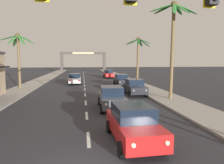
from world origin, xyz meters
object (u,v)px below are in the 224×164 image
(palm_left_third, at_px, (19,48))
(sedan_oncoming_far, at_px, (75,79))
(sedan_lead_at_stop_bar, at_px, (133,123))
(town_gateway_arch, at_px, (83,59))
(sedan_third_in_queue, at_px, (112,97))
(palm_right_third, at_px, (138,50))
(sedan_parked_nearest_kerb, at_px, (135,87))
(palm_right_second, at_px, (173,29))
(sedan_parked_mid_kerb, at_px, (121,80))
(traffic_signal_mast, at_px, (185,9))
(sedan_parked_far_kerb, at_px, (109,74))

(palm_left_third, bearing_deg, sedan_oncoming_far, 39.55)
(sedan_lead_at_stop_bar, height_order, town_gateway_arch, town_gateway_arch)
(sedan_third_in_queue, xyz_separation_m, town_gateway_arch, (-1.95, 54.83, 3.36))
(sedan_oncoming_far, xyz_separation_m, palm_right_third, (10.02, 0.05, 4.46))
(sedan_parked_nearest_kerb, distance_m, palm_right_second, 7.07)
(sedan_parked_nearest_kerb, distance_m, sedan_parked_mid_kerb, 8.09)
(traffic_signal_mast, distance_m, sedan_oncoming_far, 27.26)
(palm_right_second, height_order, palm_right_third, palm_right_second)
(sedan_parked_nearest_kerb, bearing_deg, sedan_parked_mid_kerb, 89.48)
(sedan_third_in_queue, xyz_separation_m, sedan_parked_far_kerb, (3.23, 28.37, 0.00))
(sedan_parked_far_kerb, relative_size, town_gateway_arch, 0.30)
(traffic_signal_mast, distance_m, sedan_lead_at_stop_bar, 5.22)
(palm_left_third, xyz_separation_m, palm_right_third, (16.62, 5.50, 0.11))
(traffic_signal_mast, bearing_deg, sedan_oncoming_far, 99.56)
(sedan_parked_far_kerb, relative_size, palm_right_third, 0.61)
(sedan_third_in_queue, distance_m, palm_right_second, 8.68)
(sedan_lead_at_stop_bar, xyz_separation_m, palm_right_second, (5.98, 9.48, 5.63))
(traffic_signal_mast, xyz_separation_m, sedan_parked_far_kerb, (2.16, 37.67, -4.43))
(traffic_signal_mast, distance_m, palm_left_third, 23.80)
(traffic_signal_mast, xyz_separation_m, sedan_parked_mid_kerb, (2.31, 23.43, -4.43))
(sedan_parked_mid_kerb, bearing_deg, sedan_parked_far_kerb, 90.62)
(sedan_third_in_queue, bearing_deg, palm_left_third, 130.29)
(sedan_parked_far_kerb, bearing_deg, sedan_lead_at_stop_bar, -95.20)
(sedan_parked_mid_kerb, distance_m, palm_right_second, 12.98)
(sedan_parked_far_kerb, bearing_deg, sedan_oncoming_far, -120.70)
(palm_right_second, bearing_deg, sedan_oncoming_far, 122.97)
(sedan_third_in_queue, distance_m, palm_left_third, 16.04)
(sedan_oncoming_far, xyz_separation_m, palm_left_third, (-6.59, -5.45, 4.35))
(sedan_third_in_queue, bearing_deg, palm_right_second, 24.46)
(palm_right_third, bearing_deg, palm_left_third, -161.70)
(sedan_lead_at_stop_bar, bearing_deg, sedan_parked_nearest_kerb, 75.63)
(sedan_lead_at_stop_bar, height_order, sedan_parked_far_kerb, same)
(town_gateway_arch, bearing_deg, sedan_lead_at_stop_bar, -88.15)
(sedan_third_in_queue, xyz_separation_m, sedan_parked_nearest_kerb, (3.31, 6.04, 0.00))
(palm_left_third, relative_size, town_gateway_arch, 0.47)
(sedan_third_in_queue, height_order, sedan_parked_mid_kerb, same)
(sedan_parked_nearest_kerb, bearing_deg, sedan_lead_at_stop_bar, -104.37)
(town_gateway_arch, bearing_deg, sedan_parked_nearest_kerb, -83.84)
(sedan_oncoming_far, bearing_deg, sedan_parked_far_kerb, 59.30)
(sedan_lead_at_stop_bar, height_order, palm_right_third, palm_right_third)
(sedan_parked_nearest_kerb, xyz_separation_m, sedan_parked_mid_kerb, (0.07, 8.09, 0.00))
(palm_right_third, bearing_deg, sedan_lead_at_stop_bar, -105.36)
(traffic_signal_mast, xyz_separation_m, town_gateway_arch, (-3.03, 64.12, -1.08))
(sedan_third_in_queue, bearing_deg, palm_right_third, 68.99)
(sedan_parked_mid_kerb, height_order, sedan_parked_far_kerb, same)
(sedan_parked_mid_kerb, height_order, palm_left_third, palm_left_third)
(sedan_parked_nearest_kerb, relative_size, sedan_parked_mid_kerb, 1.00)
(sedan_parked_far_kerb, relative_size, palm_right_second, 0.50)
(sedan_parked_nearest_kerb, relative_size, palm_right_second, 0.50)
(traffic_signal_mast, bearing_deg, sedan_parked_far_kerb, 86.72)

